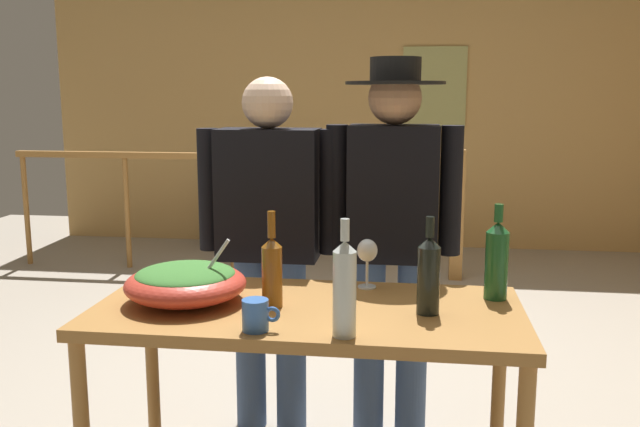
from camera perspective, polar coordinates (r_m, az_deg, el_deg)
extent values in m
plane|color=#9E9384|center=(3.55, -0.43, -14.18)|extent=(8.74, 8.74, 0.00)
cube|color=tan|center=(6.58, 3.84, 9.84)|extent=(6.11, 0.10, 2.88)
cube|color=tan|center=(6.51, 9.50, 10.34)|extent=(0.58, 0.03, 0.73)
cylinder|color=#9E6B33|center=(6.35, -23.25, 0.21)|extent=(0.04, 0.04, 0.93)
cylinder|color=#9E6B33|center=(5.94, -15.76, 0.01)|extent=(0.04, 0.04, 0.93)
cylinder|color=#9E6B33|center=(5.64, -7.32, -0.20)|extent=(0.04, 0.04, 0.93)
cylinder|color=#9E6B33|center=(5.48, 1.85, -0.43)|extent=(0.04, 0.04, 0.93)
cylinder|color=#9E6B33|center=(5.46, 11.33, -0.66)|extent=(0.04, 0.04, 0.93)
cube|color=#9E6B33|center=(5.58, -7.43, 4.74)|extent=(3.70, 0.07, 0.05)
cube|color=#9E6B33|center=(5.45, 11.35, -0.14)|extent=(0.10, 0.10, 1.03)
cube|color=#38281E|center=(6.48, -4.53, -0.99)|extent=(0.90, 0.40, 0.44)
cube|color=black|center=(6.44, -4.55, 1.04)|extent=(0.20, 0.12, 0.02)
cylinder|color=black|center=(6.44, -4.56, 1.48)|extent=(0.03, 0.03, 0.08)
cube|color=black|center=(6.38, -4.64, 3.24)|extent=(0.55, 0.06, 0.33)
cube|color=black|center=(6.35, -4.70, 3.21)|extent=(0.50, 0.01, 0.29)
cube|color=#9E6B33|center=(2.30, -1.06, -8.22)|extent=(1.42, 0.66, 0.04)
cylinder|color=#9E6B33|center=(2.87, -13.78, -12.78)|extent=(0.05, 0.05, 0.71)
cylinder|color=#9E6B33|center=(2.71, 14.63, -14.27)|extent=(0.05, 0.05, 0.71)
ellipsoid|color=#CC3D2D|center=(2.37, -11.12, -5.79)|extent=(0.41, 0.41, 0.13)
ellipsoid|color=#38702D|center=(2.36, -11.15, -4.99)|extent=(0.34, 0.34, 0.06)
cylinder|color=silver|center=(2.33, -9.25, -4.55)|extent=(0.15, 0.01, 0.21)
cylinder|color=silver|center=(2.51, 3.92, -6.11)|extent=(0.07, 0.07, 0.01)
cylinder|color=silver|center=(2.50, 3.94, -4.94)|extent=(0.01, 0.01, 0.10)
ellipsoid|color=silver|center=(2.48, 3.96, -3.08)|extent=(0.07, 0.07, 0.08)
cylinder|color=silver|center=(1.99, 2.05, -6.74)|extent=(0.07, 0.07, 0.25)
cone|color=silver|center=(1.95, 2.08, -2.74)|extent=(0.07, 0.07, 0.03)
cylinder|color=silver|center=(1.94, 2.09, -1.37)|extent=(0.03, 0.03, 0.06)
cylinder|color=brown|center=(2.27, -4.01, -5.30)|extent=(0.07, 0.07, 0.20)
cone|color=brown|center=(2.24, -4.05, -2.41)|extent=(0.07, 0.07, 0.03)
cylinder|color=brown|center=(2.23, -4.06, -0.92)|extent=(0.03, 0.03, 0.09)
cylinder|color=black|center=(2.22, 9.02, -5.54)|extent=(0.07, 0.07, 0.22)
cone|color=black|center=(2.19, 9.11, -2.38)|extent=(0.07, 0.07, 0.03)
cylinder|color=black|center=(2.18, 9.15, -1.11)|extent=(0.03, 0.03, 0.07)
cylinder|color=#1E5628|center=(2.43, 14.48, -4.22)|extent=(0.08, 0.08, 0.23)
cone|color=#1E5628|center=(2.40, 14.62, -1.10)|extent=(0.08, 0.08, 0.04)
cylinder|color=#1E5628|center=(2.39, 14.67, 0.04)|extent=(0.03, 0.03, 0.06)
cylinder|color=#3866B2|center=(2.07, -5.41, -8.43)|extent=(0.08, 0.08, 0.10)
torus|color=#3866B2|center=(2.05, -3.99, -8.38)|extent=(0.05, 0.01, 0.05)
cylinder|color=#3D5684|center=(3.02, -2.42, -10.81)|extent=(0.13, 0.13, 0.77)
cylinder|color=#3D5684|center=(3.05, -5.81, -10.60)|extent=(0.13, 0.13, 0.77)
cube|color=black|center=(2.87, -4.29, 1.63)|extent=(0.42, 0.22, 0.54)
cylinder|color=black|center=(2.82, 0.85, 1.80)|extent=(0.09, 0.09, 0.52)
cylinder|color=black|center=(2.93, -9.25, 1.98)|extent=(0.09, 0.09, 0.52)
sphere|color=beige|center=(2.84, -4.39, 9.18)|extent=(0.21, 0.21, 0.21)
cylinder|color=#3D5684|center=(2.97, 7.64, -11.11)|extent=(0.13, 0.13, 0.78)
cylinder|color=#3D5684|center=(2.98, 4.11, -11.01)|extent=(0.13, 0.13, 0.78)
cube|color=black|center=(2.80, 6.12, 1.71)|extent=(0.36, 0.22, 0.55)
cylinder|color=black|center=(2.80, 10.84, 1.87)|extent=(0.09, 0.09, 0.52)
cylinder|color=black|center=(2.82, 1.42, 2.09)|extent=(0.09, 0.09, 0.52)
sphere|color=tan|center=(2.77, 6.26, 9.54)|extent=(0.21, 0.21, 0.21)
cylinder|color=black|center=(2.77, 6.29, 10.76)|extent=(0.40, 0.40, 0.01)
cylinder|color=black|center=(2.78, 6.31, 11.79)|extent=(0.20, 0.20, 0.10)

